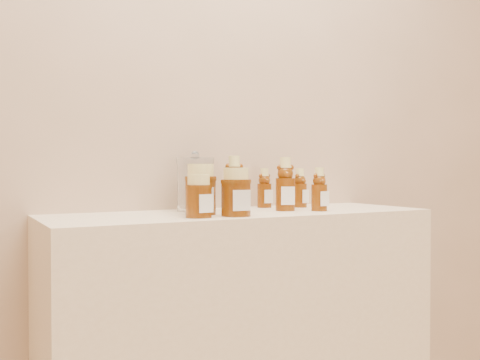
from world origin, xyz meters
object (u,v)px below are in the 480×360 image
bear_bottle_back_left (234,180)px  glass_canister (195,182)px  bear_bottle_front_left (285,180)px  honey_jar_left (199,196)px  display_table (243,356)px

bear_bottle_back_left → glass_canister: size_ratio=1.08×
bear_bottle_back_left → bear_bottle_front_left: size_ratio=1.03×
bear_bottle_back_left → honey_jar_left: (-0.20, -0.16, -0.04)m
bear_bottle_back_left → honey_jar_left: bearing=-120.2°
honey_jar_left → glass_canister: bearing=59.3°
bear_bottle_front_left → glass_canister: bear_bottle_front_left is taller
display_table → glass_canister: size_ratio=6.51×
display_table → honey_jar_left: (-0.20, -0.11, 0.51)m
honey_jar_left → glass_canister: glass_canister is taller
display_table → bear_bottle_back_left: bearing=91.0°
bear_bottle_front_left → display_table: bearing=-169.4°
bear_bottle_back_left → glass_canister: 0.12m
bear_bottle_back_left → bear_bottle_front_left: bear_bottle_back_left is taller
display_table → bear_bottle_front_left: bearing=-7.4°
display_table → honey_jar_left: size_ratio=10.12×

